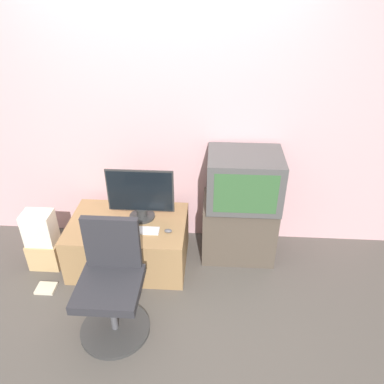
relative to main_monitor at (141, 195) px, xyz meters
name	(u,v)px	position (x,y,z in m)	size (l,w,h in m)	color
ground_plane	(151,338)	(0.20, -0.93, -0.68)	(12.00, 12.00, 0.00)	#4C4742
wall_back	(166,111)	(0.20, 0.40, 0.62)	(4.40, 0.05, 2.60)	#CC9EA3
desk	(129,242)	(-0.12, -0.09, -0.46)	(1.04, 0.69, 0.45)	#937047
side_stand	(238,227)	(0.88, 0.10, -0.39)	(0.66, 0.44, 0.59)	#4C4238
main_monitor	(141,195)	(0.00, 0.00, 0.00)	(0.59, 0.23, 0.48)	#2D2D2D
keyboard	(142,230)	(0.03, -0.21, -0.23)	(0.29, 0.10, 0.01)	silver
mouse	(168,231)	(0.26, -0.21, -0.22)	(0.07, 0.04, 0.03)	#4C4C51
crt_tv	(244,179)	(0.89, 0.09, 0.14)	(0.63, 0.49, 0.46)	#474747
office_chair	(112,288)	(-0.08, -0.82, -0.29)	(0.53, 0.53, 0.91)	#333333
cardboard_box_lower	(46,253)	(-0.88, -0.18, -0.55)	(0.28, 0.22, 0.26)	tan
cardboard_box_upper	(40,228)	(-0.88, -0.18, -0.27)	(0.26, 0.19, 0.31)	beige
book	(46,288)	(-0.78, -0.49, -0.67)	(0.16, 0.14, 0.02)	beige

